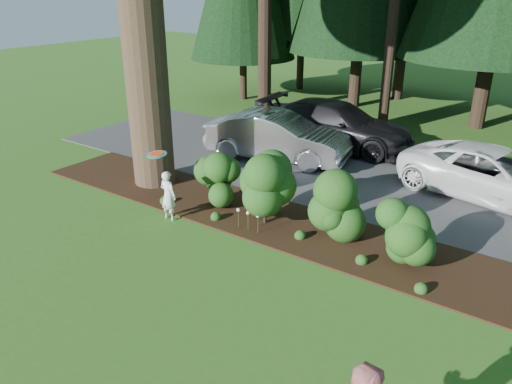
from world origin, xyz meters
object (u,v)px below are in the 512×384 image
at_px(car_silver_wagon, 277,137).
at_px(child, 168,196).
at_px(car_dark_suv, 335,125).
at_px(car_white_suv, 494,174).
at_px(frisbee, 157,154).

bearing_deg(car_silver_wagon, child, 172.18).
height_order(car_dark_suv, child, car_dark_suv).
height_order(car_silver_wagon, car_white_suv, car_silver_wagon).
bearing_deg(car_dark_suv, car_silver_wagon, 153.59).
relative_size(car_dark_suv, frisbee, 10.97).
bearing_deg(car_silver_wagon, car_white_suv, -94.45).
bearing_deg(car_dark_suv, frisbee, 165.83).
relative_size(child, frisbee, 2.52).
bearing_deg(child, car_white_suv, -136.17).
bearing_deg(child, car_dark_suv, -94.98).
height_order(car_silver_wagon, child, car_silver_wagon).
xyz_separation_m(car_dark_suv, frisbee, (-1.34, -7.73, 0.73)).
bearing_deg(car_silver_wagon, car_dark_suv, -32.40).
relative_size(car_dark_suv, child, 4.35).
xyz_separation_m(car_white_suv, frisbee, (-7.20, -6.00, 0.85)).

